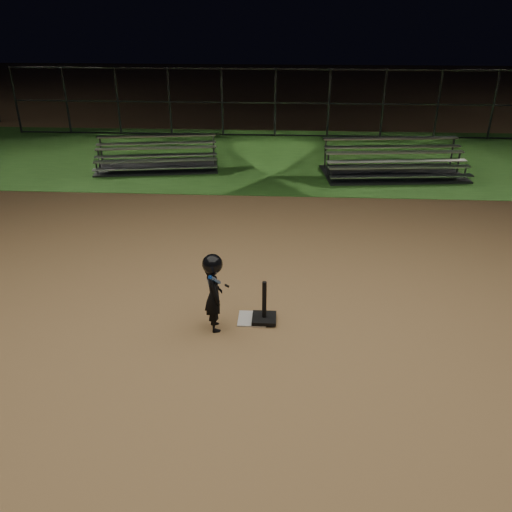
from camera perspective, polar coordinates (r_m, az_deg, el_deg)
The scene contains 8 objects.
ground at distance 8.42m, azimuth -0.41°, elevation -6.95°, with size 80.00×80.00×0.00m, color #A17749.
grass_strip at distance 17.68m, azimuth 1.78°, elevation 10.82°, with size 60.00×8.00×0.01m, color #295B1D.
home_plate at distance 8.42m, azimuth -0.41°, elevation -6.88°, with size 0.45×0.45×0.02m, color beige.
batting_tee at distance 8.31m, azimuth 0.90°, elevation -6.29°, with size 0.38×0.38×0.69m.
child_batter at distance 7.90m, azimuth -4.67°, elevation -3.76°, with size 0.43×0.67×1.27m.
bleacher_left at distance 16.60m, azimuth -10.72°, elevation 10.04°, with size 3.88×2.33×0.89m.
bleacher_right at distance 16.08m, azimuth 14.78°, elevation 9.21°, with size 4.23×2.39×0.99m.
backstop_fence at distance 20.35m, azimuth 2.11°, elevation 16.37°, with size 20.08×0.08×2.50m.
Camera 1 is at (0.49, -7.08, 4.55)m, focal length 36.61 mm.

